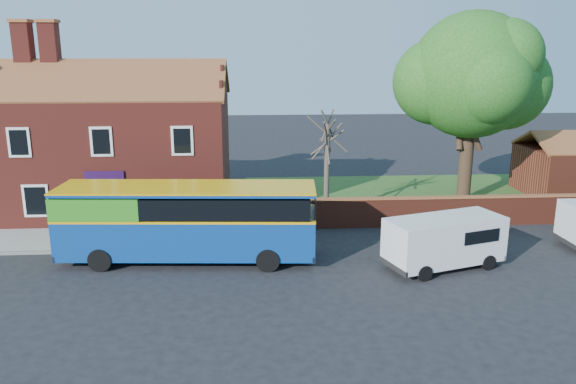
{
  "coord_description": "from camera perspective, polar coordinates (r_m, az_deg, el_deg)",
  "views": [
    {
      "loc": [
        0.51,
        -20.8,
        9.03
      ],
      "look_at": [
        2.18,
        5.0,
        2.48
      ],
      "focal_mm": 35.0,
      "sensor_mm": 36.0,
      "label": 1
    }
  ],
  "objects": [
    {
      "name": "van_near",
      "position": [
        24.73,
        15.62,
        -4.7
      ],
      "size": [
        5.39,
        3.46,
        2.2
      ],
      "rotation": [
        0.0,
        0.0,
        0.32
      ],
      "color": "white",
      "rests_on": "ground"
    },
    {
      "name": "kerb",
      "position": [
        27.41,
        -19.48,
        -5.71
      ],
      "size": [
        18.0,
        0.15,
        0.14
      ],
      "primitive_type": "cube",
      "color": "slate",
      "rests_on": "ground"
    },
    {
      "name": "grass_strip",
      "position": [
        37.14,
        16.07,
        -0.39
      ],
      "size": [
        26.0,
        12.0,
        0.04
      ],
      "primitive_type": "cube",
      "color": "#426B28",
      "rests_on": "ground"
    },
    {
      "name": "large_tree",
      "position": [
        35.15,
        18.23,
        10.85
      ],
      "size": [
        9.25,
        7.32,
        11.28
      ],
      "color": "black",
      "rests_on": "ground"
    },
    {
      "name": "boundary_wall",
      "position": [
        31.56,
        19.76,
        -1.73
      ],
      "size": [
        22.0,
        0.38,
        1.6
      ],
      "color": "maroon",
      "rests_on": "ground"
    },
    {
      "name": "bare_tree",
      "position": [
        30.85,
        3.97,
        2.72
      ],
      "size": [
        2.12,
        2.52,
        5.65
      ],
      "color": "#4C4238",
      "rests_on": "ground"
    },
    {
      "name": "ground",
      "position": [
        22.68,
        -4.75,
        -9.3
      ],
      "size": [
        120.0,
        120.0,
        0.0
      ],
      "primitive_type": "plane",
      "color": "black",
      "rests_on": "ground"
    },
    {
      "name": "bus",
      "position": [
        24.87,
        -10.95,
        -2.7
      ],
      "size": [
        11.21,
        3.54,
        3.36
      ],
      "rotation": [
        0.0,
        0.0,
        -0.07
      ],
      "color": "navy",
      "rests_on": "ground"
    },
    {
      "name": "pavement",
      "position": [
        29.01,
        -18.57,
        -4.56
      ],
      "size": [
        18.0,
        3.5,
        0.12
      ],
      "primitive_type": "cube",
      "color": "gray",
      "rests_on": "ground"
    },
    {
      "name": "shop_building",
      "position": [
        33.63,
        -16.63,
        4.01
      ],
      "size": [
        12.3,
        8.13,
        10.5
      ],
      "color": "maroon",
      "rests_on": "ground"
    }
  ]
}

